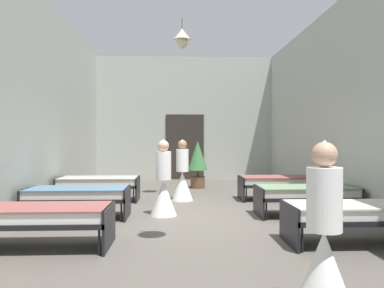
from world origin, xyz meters
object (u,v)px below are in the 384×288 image
at_px(nurse_near_aisle, 182,179).
at_px(nurse_mid_aisle, 163,188).
at_px(bed_left_row_2, 99,183).
at_px(potted_plant, 198,160).
at_px(bed_left_row_0, 40,216).
at_px(bed_right_row_2, 279,182).
at_px(bed_left_row_1, 78,195).
at_px(bed_right_row_1, 306,193).
at_px(bed_right_row_0, 354,213).
at_px(nurse_far_aisle, 324,251).

distance_m(nurse_near_aisle, nurse_mid_aisle, 1.79).
bearing_deg(bed_left_row_2, nurse_near_aisle, 0.11).
bearing_deg(nurse_near_aisle, potted_plant, -83.18).
distance_m(bed_left_row_0, bed_right_row_2, 5.80).
bearing_deg(bed_left_row_1, bed_right_row_2, 23.46).
relative_size(bed_left_row_1, bed_right_row_1, 1.00).
xyz_separation_m(bed_left_row_1, bed_left_row_2, (0.00, 1.90, 0.00)).
height_order(bed_left_row_0, nurse_near_aisle, nurse_near_aisle).
bearing_deg(nurse_mid_aisle, bed_left_row_2, -150.07).
height_order(bed_right_row_0, nurse_far_aisle, nurse_far_aisle).
xyz_separation_m(bed_right_row_1, bed_right_row_2, (0.00, 1.90, 0.00)).
relative_size(bed_left_row_0, potted_plant, 1.32).
height_order(bed_right_row_2, nurse_near_aisle, nurse_near_aisle).
height_order(bed_left_row_1, nurse_near_aisle, nurse_near_aisle).
xyz_separation_m(bed_left_row_2, potted_plant, (2.52, 2.21, 0.41)).
xyz_separation_m(bed_right_row_0, nurse_mid_aisle, (-2.77, 2.06, 0.09)).
relative_size(bed_left_row_2, nurse_far_aisle, 1.28).
xyz_separation_m(bed_left_row_0, bed_right_row_2, (4.38, 3.80, 0.00)).
distance_m(bed_left_row_0, nurse_near_aisle, 4.30).
xyz_separation_m(bed_left_row_0, potted_plant, (2.52, 6.01, 0.41)).
bearing_deg(potted_plant, bed_right_row_1, -65.60).
bearing_deg(nurse_near_aisle, nurse_mid_aisle, 96.76).
bearing_deg(potted_plant, bed_left_row_2, -138.75).
bearing_deg(bed_right_row_0, bed_right_row_2, 90.00).
distance_m(bed_right_row_0, bed_left_row_2, 5.80).
height_order(bed_left_row_2, nurse_near_aisle, nurse_near_aisle).
bearing_deg(potted_plant, bed_left_row_1, -121.49).
distance_m(bed_left_row_0, bed_left_row_2, 3.80).
relative_size(bed_right_row_0, bed_left_row_2, 1.00).
bearing_deg(nurse_far_aisle, bed_right_row_0, 52.69).
height_order(bed_left_row_1, nurse_mid_aisle, nurse_mid_aisle).
relative_size(nurse_near_aisle, nurse_far_aisle, 1.00).
bearing_deg(nurse_far_aisle, bed_left_row_0, 142.76).
bearing_deg(bed_left_row_2, bed_right_row_1, -23.46).
bearing_deg(bed_right_row_1, nurse_near_aisle, 141.19).
bearing_deg(nurse_near_aisle, bed_left_row_2, 19.82).
xyz_separation_m(bed_right_row_2, potted_plant, (-1.86, 2.21, 0.41)).
relative_size(bed_left_row_0, bed_right_row_1, 1.00).
height_order(bed_right_row_0, bed_left_row_2, same).
xyz_separation_m(bed_left_row_1, bed_right_row_2, (4.38, 1.90, 0.00)).
bearing_deg(bed_left_row_1, bed_right_row_0, -23.46).
relative_size(bed_right_row_2, nurse_mid_aisle, 1.28).
xyz_separation_m(nurse_mid_aisle, nurse_far_aisle, (1.52, -4.03, 0.00)).
bearing_deg(bed_left_row_0, nurse_far_aisle, -32.21).
xyz_separation_m(bed_left_row_0, bed_left_row_2, (0.00, 3.80, 0.00)).
xyz_separation_m(bed_left_row_2, nurse_mid_aisle, (1.61, -1.74, 0.09)).
bearing_deg(nurse_far_aisle, bed_right_row_1, 67.13).
bearing_deg(bed_left_row_2, bed_right_row_0, -40.95).
relative_size(bed_left_row_0, bed_left_row_1, 1.00).
height_order(bed_left_row_1, bed_right_row_2, same).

